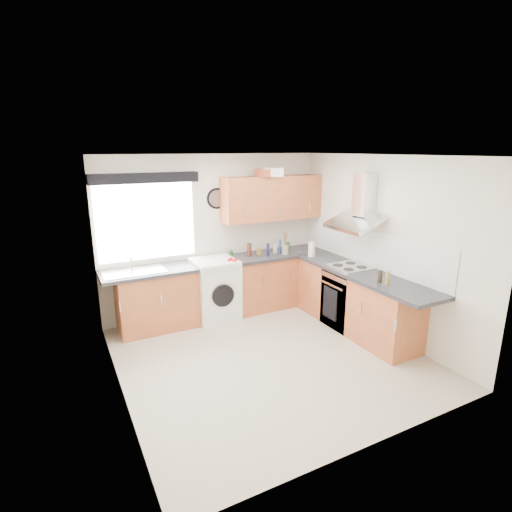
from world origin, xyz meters
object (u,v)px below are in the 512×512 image
washing_machine (215,289)px  oven (348,298)px  upper_cabinets (272,198)px  extractor_hood (359,208)px

washing_machine → oven: bearing=-35.0°
upper_cabinets → washing_machine: size_ratio=1.80×
extractor_hood → washing_machine: 2.47m
oven → upper_cabinets: 1.99m
extractor_hood → upper_cabinets: (-0.65, 1.33, 0.03)m
oven → washing_machine: 2.02m
oven → upper_cabinets: size_ratio=0.50×
upper_cabinets → washing_machine: 1.73m
oven → extractor_hood: extractor_hood is taller
washing_machine → extractor_hood: bearing=-33.4°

